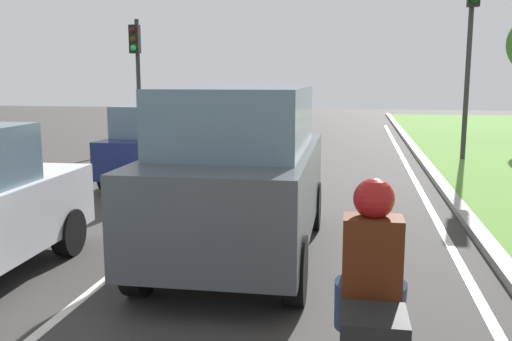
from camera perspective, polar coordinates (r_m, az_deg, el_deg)
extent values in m
plane|color=#383533|center=(12.92, 0.11, -1.25)|extent=(60.00, 60.00, 0.00)
cube|color=silver|center=(13.06, -2.92, -1.13)|extent=(0.12, 32.00, 0.01)
cube|color=silver|center=(12.80, 16.20, -1.72)|extent=(0.12, 32.00, 0.01)
cube|color=#9E9B93|center=(12.85, 18.42, -1.53)|extent=(0.24, 48.00, 0.12)
cube|color=#474C51|center=(7.52, -1.49, -1.87)|extent=(1.98, 4.53, 1.10)
cube|color=slate|center=(7.25, -1.75, 5.28)|extent=(1.75, 2.73, 0.80)
cylinder|color=black|center=(9.29, -5.03, -3.17)|extent=(0.23, 0.76, 0.76)
cylinder|color=black|center=(9.02, 5.82, -3.56)|extent=(0.23, 0.76, 0.76)
cylinder|color=black|center=(6.47, -11.78, -9.02)|extent=(0.23, 0.76, 0.76)
cylinder|color=black|center=(6.09, 4.03, -10.03)|extent=(0.23, 0.76, 0.76)
cylinder|color=black|center=(8.11, -18.44, -5.96)|extent=(0.24, 0.65, 0.64)
cube|color=navy|center=(13.15, -9.42, 1.90)|extent=(1.78, 3.76, 0.80)
cube|color=slate|center=(12.85, -9.93, 5.03)|extent=(1.55, 1.95, 0.68)
cylinder|color=black|center=(14.64, -10.31, 1.07)|extent=(0.24, 0.61, 0.60)
cylinder|color=black|center=(14.14, -4.65, 0.89)|extent=(0.24, 0.61, 0.60)
cylinder|color=black|center=(12.39, -14.77, -0.62)|extent=(0.24, 0.61, 0.60)
cylinder|color=black|center=(11.79, -8.22, -0.91)|extent=(0.24, 0.61, 0.60)
cube|color=#590A0A|center=(4.23, 11.37, -16.37)|extent=(0.30, 1.40, 0.36)
ellipsoid|color=#590A0A|center=(4.47, 11.32, -11.87)|extent=(0.29, 0.50, 0.24)
cube|color=black|center=(3.62, 11.80, -16.31)|extent=(0.41, 0.41, 0.32)
cylinder|color=black|center=(4.99, 11.00, -15.77)|extent=(0.11, 0.60, 0.60)
cube|color=#4C1E0C|center=(3.96, 11.67, -8.85)|extent=(0.40, 0.27, 0.60)
sphere|color=maroon|center=(3.88, 11.86, -2.81)|extent=(0.28, 0.28, 0.28)
cylinder|color=navy|center=(4.20, 9.05, -13.20)|extent=(0.16, 0.30, 0.45)
cylinder|color=navy|center=(4.22, 13.80, -13.29)|extent=(0.16, 0.30, 0.45)
cylinder|color=#2D2D2D|center=(17.16, 20.68, 9.76)|extent=(0.14, 0.14, 5.33)
sphere|color=black|center=(16.96, 21.25, 15.82)|extent=(0.20, 0.20, 0.20)
cylinder|color=#2D2D2D|center=(19.20, -11.80, 8.46)|extent=(0.14, 0.14, 4.25)
cube|color=black|center=(19.05, -12.18, 12.88)|extent=(0.32, 0.24, 0.90)
sphere|color=#3F0F0F|center=(18.95, -12.37, 13.74)|extent=(0.20, 0.20, 0.20)
sphere|color=#382B0C|center=(18.93, -12.34, 12.90)|extent=(0.20, 0.20, 0.20)
sphere|color=green|center=(18.91, -12.31, 12.05)|extent=(0.20, 0.20, 0.20)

